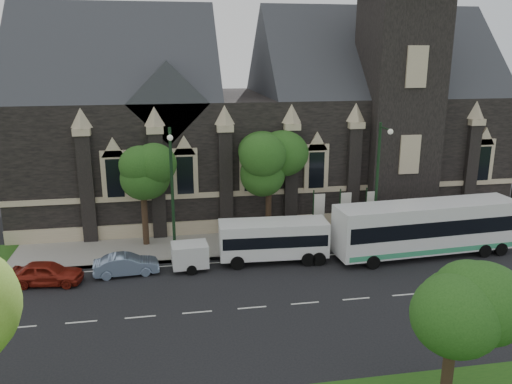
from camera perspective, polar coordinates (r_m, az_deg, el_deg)
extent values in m
plane|color=black|center=(28.68, -0.45, -12.80)|extent=(160.00, 160.00, 0.00)
cube|color=gray|center=(37.21, -2.87, -5.86)|extent=(80.00, 5.00, 0.15)
cube|color=black|center=(45.98, 0.45, 4.67)|extent=(40.00, 15.00, 10.00)
cube|color=#2C2F34|center=(44.74, -15.09, 10.32)|extent=(16.00, 15.00, 15.00)
cube|color=#2C2F34|center=(48.13, 12.48, 10.80)|extent=(20.00, 15.00, 15.00)
cube|color=#2C2F34|center=(40.09, -9.84, 10.09)|extent=(6.00, 6.00, 6.00)
cube|color=black|center=(42.74, 15.44, 8.73)|extent=(5.50, 5.50, 18.00)
cube|color=tan|center=(39.17, 2.43, 0.06)|extent=(40.00, 0.22, 0.40)
cube|color=tan|center=(39.94, 2.39, -3.54)|extent=(40.00, 0.25, 1.20)
cube|color=black|center=(38.28, -0.43, 2.18)|extent=(1.20, 0.12, 2.80)
cylinder|color=black|center=(22.03, 20.57, -18.74)|extent=(0.44, 0.44, 3.08)
sphere|color=#214D18|center=(20.57, 21.35, -11.90)|extent=(3.20, 3.20, 3.20)
sphere|color=#214D18|center=(21.07, 22.09, -9.51)|extent=(2.40, 2.40, 2.40)
cylinder|color=black|center=(37.95, 1.40, -2.36)|extent=(0.44, 0.44, 3.96)
sphere|color=#214D18|center=(37.00, 1.44, 3.04)|extent=(3.84, 3.84, 3.84)
sphere|color=#214D18|center=(37.69, 2.31, 4.38)|extent=(2.88, 2.88, 2.88)
cylinder|color=black|center=(37.32, -12.30, -3.04)|extent=(0.44, 0.44, 3.96)
sphere|color=#214D18|center=(36.37, -12.62, 2.34)|extent=(3.68, 3.68, 3.68)
sphere|color=#214D18|center=(36.87, -11.56, 3.67)|extent=(2.76, 2.76, 2.76)
cylinder|color=black|center=(36.34, 13.32, 0.55)|extent=(0.20, 0.20, 9.00)
cylinder|color=black|center=(34.81, 14.26, 6.91)|extent=(0.10, 1.60, 0.10)
sphere|color=silver|center=(34.10, 14.79, 6.54)|extent=(0.36, 0.36, 0.36)
cylinder|color=black|center=(33.48, -9.31, -0.50)|extent=(0.20, 0.20, 9.00)
cylinder|color=black|center=(31.81, -9.61, 6.41)|extent=(0.10, 1.60, 0.10)
sphere|color=silver|center=(31.03, -9.59, 6.00)|extent=(0.36, 0.36, 0.36)
cylinder|color=black|center=(37.25, 6.39, -2.77)|extent=(0.10, 0.10, 4.00)
cube|color=white|center=(37.20, 7.08, -1.85)|extent=(0.80, 0.04, 2.20)
cylinder|color=black|center=(37.85, 9.30, -2.59)|extent=(0.10, 0.10, 4.00)
cube|color=white|center=(37.81, 9.99, -1.68)|extent=(0.80, 0.04, 2.20)
cylinder|color=black|center=(38.53, 12.12, -2.41)|extent=(0.10, 0.10, 4.00)
cube|color=white|center=(38.53, 12.79, -1.52)|extent=(0.80, 0.04, 2.20)
cube|color=white|center=(36.65, 18.46, -3.66)|extent=(12.89, 3.48, 3.27)
cube|color=black|center=(36.58, 18.49, -3.34)|extent=(12.39, 3.49, 1.04)
cube|color=#399D6C|center=(37.09, 18.29, -5.61)|extent=(12.39, 3.48, 0.35)
cylinder|color=black|center=(34.03, 12.95, -7.67)|extent=(0.92, 0.34, 0.90)
cylinder|color=black|center=(36.23, 11.09, -6.11)|extent=(0.92, 0.34, 0.90)
cylinder|color=black|center=(38.31, 24.19, -6.02)|extent=(0.92, 0.34, 0.90)
cylinder|color=black|center=(40.28, 21.92, -4.75)|extent=(0.92, 0.34, 0.90)
cylinder|color=black|center=(39.08, 25.68, -5.79)|extent=(0.92, 0.34, 0.90)
cylinder|color=black|center=(41.02, 23.38, -4.55)|extent=(0.92, 0.34, 0.90)
cube|color=white|center=(34.00, 1.94, -5.19)|extent=(7.26, 2.60, 2.31)
cube|color=black|center=(33.96, 1.95, -5.02)|extent=(6.98, 2.63, 0.77)
cylinder|color=black|center=(33.11, -2.09, -7.93)|extent=(0.91, 0.32, 0.90)
cylinder|color=black|center=(35.18, -2.42, -6.49)|extent=(0.91, 0.32, 0.90)
cylinder|color=black|center=(33.79, 5.86, -7.51)|extent=(0.91, 0.32, 0.90)
cylinder|color=black|center=(35.82, 5.06, -6.13)|extent=(0.91, 0.32, 0.90)
cylinder|color=black|center=(33.95, 7.05, -7.43)|extent=(0.91, 0.32, 0.90)
cylinder|color=black|center=(35.97, 6.18, -6.06)|extent=(0.91, 0.32, 0.90)
cube|color=silver|center=(33.14, -7.40, -6.96)|extent=(2.36, 1.82, 1.47)
cylinder|color=black|center=(32.63, -7.20, -8.66)|extent=(0.65, 0.26, 0.63)
cylinder|color=black|center=(34.19, -7.51, -7.52)|extent=(0.65, 0.26, 0.63)
cylinder|color=black|center=(33.44, -4.85, -7.41)|extent=(1.36, 0.16, 0.08)
imported|color=#7D94B5|center=(33.32, -14.29, -7.87)|extent=(4.11, 1.71, 1.32)
imported|color=maroon|center=(33.47, -22.35, -8.38)|extent=(4.41, 2.25, 1.44)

